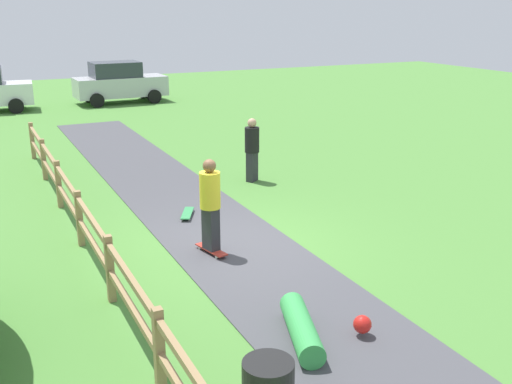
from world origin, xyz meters
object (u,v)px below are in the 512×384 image
Objects in this scene: skater_riding at (210,202)px; bystander_black at (252,147)px; skater_fallen at (307,328)px; skateboard_loose at (187,213)px; parked_car_silver at (119,82)px.

skater_riding reaches higher than bystander_black.
skater_fallen reaches higher than skateboard_loose.
bystander_black is at bearing -90.41° from parked_car_silver.
skater_fallen is 5.59m from skateboard_loose.
skater_riding is 1.18× the size of skater_fallen.
skater_fallen is at bearing -92.55° from skateboard_loose.
parked_car_silver is at bearing 81.13° from skateboard_loose.
skater_riding reaches higher than skateboard_loose.
bystander_black is (2.51, 1.96, 0.83)m from skateboard_loose.
skater_riding is at bearing -97.78° from skateboard_loose.
bystander_black is (2.76, 7.54, 0.72)m from skater_fallen.
skater_fallen is (0.05, -3.43, -0.83)m from skater_riding.
skateboard_loose is (0.25, 5.58, -0.11)m from skater_fallen.
skater_riding is at bearing 90.76° from skater_fallen.
skateboard_loose is 17.00m from parked_car_silver.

